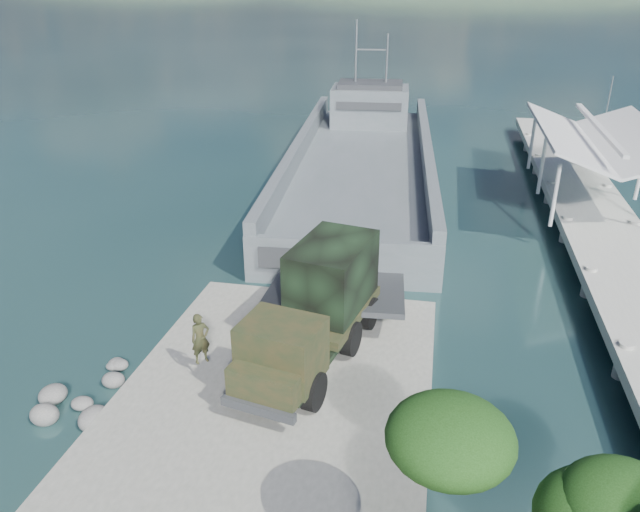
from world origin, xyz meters
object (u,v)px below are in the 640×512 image
(pier, at_px, (591,197))
(sailboat_far, at_px, (601,145))
(landing_craft, at_px, (361,173))
(military_truck, at_px, (317,308))
(soldier, at_px, (201,349))

(pier, xyz_separation_m, sailboat_far, (4.15, 16.99, -1.30))
(sailboat_far, bearing_deg, landing_craft, -151.89)
(military_truck, xyz_separation_m, soldier, (-3.58, -1.81, -0.94))
(pier, bearing_deg, landing_craft, 161.26)
(pier, distance_m, landing_craft, 13.92)
(landing_craft, relative_size, military_truck, 4.22)
(soldier, bearing_deg, military_truck, -16.76)
(pier, distance_m, soldier, 23.72)
(soldier, xyz_separation_m, sailboat_far, (19.80, 34.82, -1.09))
(soldier, relative_size, sailboat_far, 0.31)
(soldier, distance_m, sailboat_far, 40.07)
(military_truck, bearing_deg, sailboat_far, 75.96)
(military_truck, relative_size, soldier, 4.62)
(pier, bearing_deg, sailboat_far, 76.28)
(landing_craft, relative_size, soldier, 19.48)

